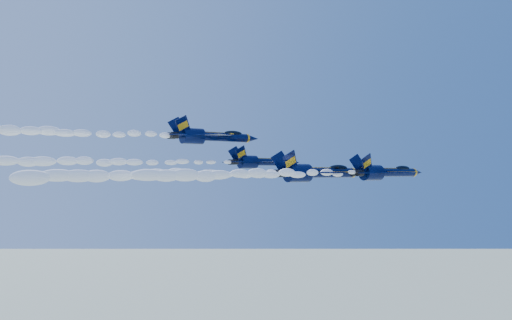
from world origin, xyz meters
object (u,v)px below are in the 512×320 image
jet_second (316,172)px  jet_third (262,162)px  jet_lead (385,172)px  jet_fourth (210,136)px

jet_second → jet_third: jet_third is taller
jet_third → jet_lead: bearing=-47.1°
jet_lead → jet_third: bearing=132.9°
jet_second → jet_third: size_ratio=1.28×
jet_lead → jet_second: bearing=156.6°
jet_third → jet_fourth: bearing=158.9°
jet_third → jet_fourth: (-8.90, 3.44, 4.55)m
jet_lead → jet_fourth: size_ratio=0.94×
jet_lead → jet_third: 22.15m
jet_lead → jet_second: jet_second is taller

